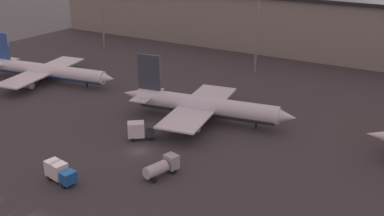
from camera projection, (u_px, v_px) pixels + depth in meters
name	position (u px, v px, depth m)	size (l,w,h in m)	color
ground	(140.00, 151.00, 97.71)	(600.00, 600.00, 0.00)	#383538
terminal_building	(294.00, 22.00, 169.42)	(188.86, 25.86, 20.60)	gray
airplane_0	(46.00, 71.00, 138.36)	(44.64, 31.80, 13.19)	white
airplane_1	(204.00, 106.00, 111.18)	(42.61, 31.05, 14.52)	silver
service_vehicle_0	(140.00, 130.00, 102.31)	(6.01, 5.42, 3.92)	#282D38
service_vehicle_2	(162.00, 167.00, 87.72)	(4.20, 7.47, 3.39)	#9EA3A8
service_vehicle_3	(60.00, 172.00, 85.70)	(6.95, 3.69, 3.58)	#195199
lamp_post_1	(258.00, 12.00, 141.89)	(1.80, 1.80, 29.44)	slate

